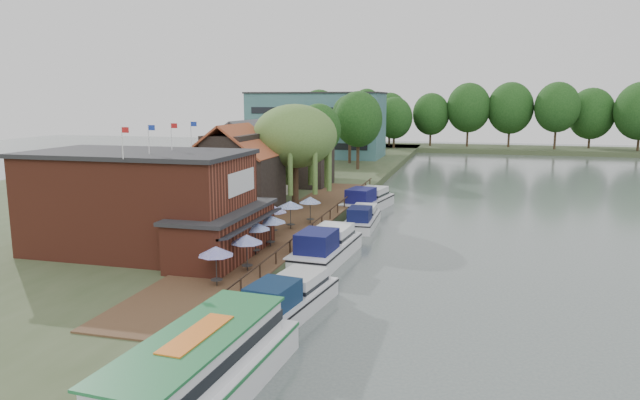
% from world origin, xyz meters
% --- Properties ---
extents(ground, '(260.00, 260.00, 0.00)m').
position_xyz_m(ground, '(0.00, 0.00, 0.00)').
color(ground, '#485351').
rests_on(ground, ground).
extents(land_bank, '(50.00, 140.00, 1.00)m').
position_xyz_m(land_bank, '(-30.00, 35.00, 0.50)').
color(land_bank, '#384728').
rests_on(land_bank, ground).
extents(quay_deck, '(6.00, 50.00, 0.10)m').
position_xyz_m(quay_deck, '(-8.00, 10.00, 1.05)').
color(quay_deck, '#47301E').
rests_on(quay_deck, land_bank).
extents(quay_rail, '(0.20, 49.00, 1.00)m').
position_xyz_m(quay_rail, '(-5.30, 10.50, 1.50)').
color(quay_rail, black).
rests_on(quay_rail, land_bank).
extents(pub, '(20.00, 11.00, 7.30)m').
position_xyz_m(pub, '(-14.00, -1.00, 4.65)').
color(pub, maroon).
rests_on(pub, land_bank).
extents(hotel_block, '(25.40, 12.40, 12.30)m').
position_xyz_m(hotel_block, '(-22.00, 70.00, 7.15)').
color(hotel_block, '#38666B').
rests_on(hotel_block, land_bank).
extents(cottage_a, '(8.60, 7.60, 8.50)m').
position_xyz_m(cottage_a, '(-15.00, 14.00, 5.25)').
color(cottage_a, black).
rests_on(cottage_a, land_bank).
extents(cottage_b, '(9.60, 8.60, 8.50)m').
position_xyz_m(cottage_b, '(-18.00, 24.00, 5.25)').
color(cottage_b, beige).
rests_on(cottage_b, land_bank).
extents(cottage_c, '(7.60, 7.60, 8.50)m').
position_xyz_m(cottage_c, '(-14.00, 33.00, 5.25)').
color(cottage_c, black).
rests_on(cottage_c, land_bank).
extents(willow, '(8.60, 8.60, 10.43)m').
position_xyz_m(willow, '(-10.50, 19.00, 6.21)').
color(willow, '#476B2D').
rests_on(willow, land_bank).
extents(umbrella_0, '(2.11, 2.11, 2.38)m').
position_xyz_m(umbrella_0, '(-7.20, -7.07, 2.29)').
color(umbrella_0, navy).
rests_on(umbrella_0, quay_deck).
extents(umbrella_1, '(2.09, 2.09, 2.38)m').
position_xyz_m(umbrella_1, '(-6.57, -3.90, 2.29)').
color(umbrella_1, navy).
rests_on(umbrella_1, quay_deck).
extents(umbrella_2, '(2.17, 2.17, 2.38)m').
position_xyz_m(umbrella_2, '(-7.44, -0.21, 2.29)').
color(umbrella_2, '#1C399B').
rests_on(umbrella_2, quay_deck).
extents(umbrella_3, '(2.40, 2.40, 2.38)m').
position_xyz_m(umbrella_3, '(-7.21, 2.23, 2.29)').
color(umbrella_3, navy).
rests_on(umbrella_3, quay_deck).
extents(umbrella_4, '(2.27, 2.27, 2.38)m').
position_xyz_m(umbrella_4, '(-8.30, 5.95, 2.29)').
color(umbrella_4, navy).
rests_on(umbrella_4, quay_deck).
extents(umbrella_5, '(2.23, 2.23, 2.38)m').
position_xyz_m(umbrella_5, '(-7.59, 8.31, 2.29)').
color(umbrella_5, navy).
rests_on(umbrella_5, quay_deck).
extents(umbrella_6, '(1.99, 1.99, 2.38)m').
position_xyz_m(umbrella_6, '(-6.57, 10.79, 2.29)').
color(umbrella_6, navy).
rests_on(umbrella_6, quay_deck).
extents(cruiser_0, '(4.49, 10.03, 2.34)m').
position_xyz_m(cruiser_0, '(-2.63, -7.58, 1.17)').
color(cruiser_0, silver).
rests_on(cruiser_0, ground).
extents(cruiser_1, '(4.22, 10.94, 2.63)m').
position_xyz_m(cruiser_1, '(-3.33, 3.62, 1.32)').
color(cruiser_1, white).
rests_on(cruiser_1, ground).
extents(cruiser_2, '(3.23, 9.15, 2.16)m').
position_xyz_m(cruiser_2, '(-2.76, 15.38, 1.08)').
color(cruiser_2, silver).
rests_on(cruiser_2, ground).
extents(cruiser_3, '(5.32, 11.18, 2.63)m').
position_xyz_m(cruiser_3, '(-3.79, 23.86, 1.32)').
color(cruiser_3, silver).
rests_on(cruiser_3, ground).
extents(tour_boat, '(4.82, 14.02, 3.01)m').
position_xyz_m(tour_boat, '(-3.11, -18.33, 1.50)').
color(tour_boat, silver).
rests_on(tour_boat, ground).
extents(swan, '(0.44, 0.44, 0.44)m').
position_xyz_m(swan, '(-2.08, -12.94, 0.22)').
color(swan, white).
rests_on(swan, ground).
extents(bank_tree_0, '(6.48, 6.48, 10.32)m').
position_xyz_m(bank_tree_0, '(-14.55, 43.48, 6.16)').
color(bank_tree_0, '#143811').
rests_on(bank_tree_0, land_bank).
extents(bank_tree_1, '(7.54, 7.54, 12.19)m').
position_xyz_m(bank_tree_1, '(-10.31, 51.57, 7.09)').
color(bank_tree_1, '#143811').
rests_on(bank_tree_1, land_bank).
extents(bank_tree_2, '(6.21, 6.21, 11.72)m').
position_xyz_m(bank_tree_2, '(-13.38, 59.86, 6.86)').
color(bank_tree_2, '#143811').
rests_on(bank_tree_2, land_bank).
extents(bank_tree_3, '(7.96, 7.96, 12.37)m').
position_xyz_m(bank_tree_3, '(-15.26, 79.84, 7.18)').
color(bank_tree_3, '#143811').
rests_on(bank_tree_3, land_bank).
extents(bank_tree_4, '(6.26, 6.26, 13.19)m').
position_xyz_m(bank_tree_4, '(-15.03, 84.91, 7.60)').
color(bank_tree_4, '#143811').
rests_on(bank_tree_4, land_bank).
extents(bank_tree_5, '(8.14, 8.14, 11.49)m').
position_xyz_m(bank_tree_5, '(-10.09, 92.69, 6.74)').
color(bank_tree_5, '#143811').
rests_on(bank_tree_5, land_bank).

